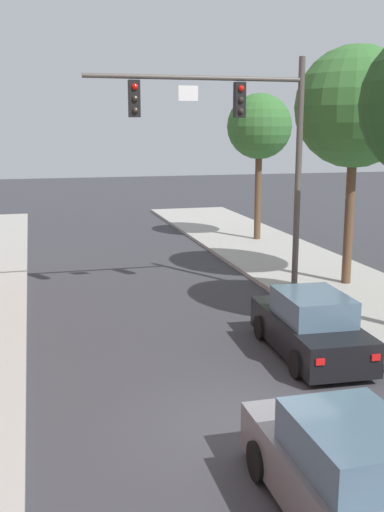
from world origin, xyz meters
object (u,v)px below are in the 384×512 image
Objects in this scene: car_lead_black at (310,327)px; street_tree_second at (355,108)px; street_tree_third at (259,127)px; car_following_grey at (348,477)px; traffic_signal_mast at (242,133)px.

street_tree_second is at bearing 54.21° from car_lead_black.
street_tree_third is at bearing 74.08° from car_lead_black.
car_lead_black is 1.01× the size of car_following_grey.
traffic_signal_mast is 1.74× the size of car_lead_black.
car_lead_black and car_following_grey have the same top height.
car_following_grey is 22.33m from street_tree_third.
street_tree_third is (4.28, 9.65, 0.17)m from traffic_signal_mast.
street_tree_third reaches higher than car_following_grey.
street_tree_third is (6.54, 20.81, 4.80)m from car_following_grey.
street_tree_second is at bearing 61.33° from car_following_grey.
street_tree_second is 1.16× the size of street_tree_third.
traffic_signal_mast is 0.93× the size of street_tree_second.
traffic_signal_mast is at bearing 78.51° from car_following_grey.
car_lead_black is (0.09, -5.02, -4.63)m from traffic_signal_mast.
traffic_signal_mast is at bearing -113.90° from street_tree_third.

